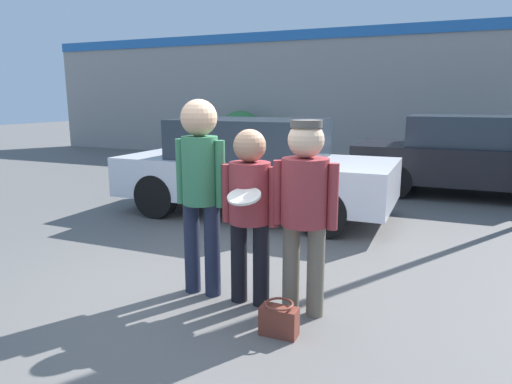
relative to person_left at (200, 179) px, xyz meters
name	(u,v)px	position (x,y,z in m)	size (l,w,h in m)	color
ground_plane	(231,297)	(0.29, 0.01, -1.11)	(56.00, 56.00, 0.00)	#5B5956
storefront_building	(385,94)	(0.29, 10.30, 0.86)	(24.00, 0.22, 3.89)	gray
person_left	(200,179)	(0.00, 0.00, 0.00)	(0.50, 0.33, 1.84)	#1E2338
person_middle_with_frisbee	(250,203)	(0.51, -0.02, -0.17)	(0.54, 0.59, 1.59)	black
person_right	(305,200)	(1.01, -0.03, -0.10)	(0.56, 0.39, 1.67)	#665B4C
parked_car_near	(254,167)	(-0.77, 3.05, -0.35)	(4.33, 1.87, 1.53)	silver
parked_car_far	(475,156)	(2.58, 6.02, -0.35)	(4.48, 1.91, 1.53)	black
shrub	(241,135)	(-3.90, 9.37, -0.37)	(1.48, 1.48, 1.48)	#387A3D
handbag	(279,320)	(0.95, -0.48, -0.98)	(0.30, 0.23, 0.27)	brown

